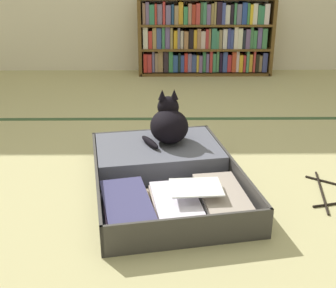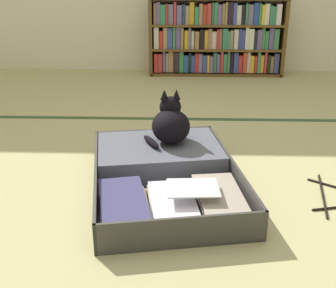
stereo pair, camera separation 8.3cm
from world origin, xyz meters
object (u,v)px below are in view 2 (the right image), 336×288
open_suitcase (163,172)px  black_cat (170,124)px  bookshelf (216,37)px  clothes_hanger (331,196)px

open_suitcase → black_cat: (0.03, 0.21, 0.16)m
bookshelf → black_cat: size_ratio=4.76×
open_suitcase → clothes_hanger: size_ratio=2.56×
black_cat → clothes_hanger: bearing=-24.2°
clothes_hanger → black_cat: bearing=155.8°
open_suitcase → clothes_hanger: bearing=-8.4°
black_cat → clothes_hanger: 0.81m
black_cat → clothes_hanger: (0.72, -0.32, -0.21)m
bookshelf → black_cat: 2.05m
black_cat → bookshelf: bearing=80.0°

